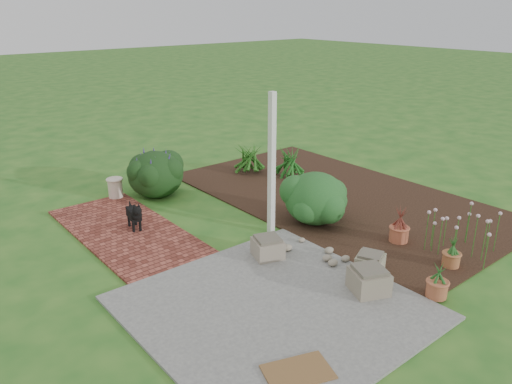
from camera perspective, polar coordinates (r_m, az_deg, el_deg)
ground at (r=8.71m, az=0.66°, el=-5.33°), size 80.00×80.00×0.00m
concrete_patio at (r=6.84m, az=2.10°, el=-13.04°), size 3.50×3.50×0.04m
brick_path at (r=9.24m, az=-14.61°, el=-4.30°), size 1.60×3.50×0.04m
garden_bed at (r=10.65m, az=9.26°, el=-0.55°), size 4.00×7.00×0.03m
veranda_post at (r=8.50m, az=1.81°, el=3.08°), size 0.10×0.10×2.50m
stone_trough_near at (r=7.23m, az=12.76°, el=-9.91°), size 0.63×0.63×0.32m
stone_trough_mid at (r=7.75m, az=12.90°, el=-7.97°), size 0.51×0.51×0.26m
stone_trough_far at (r=7.97m, az=1.35°, el=-6.44°), size 0.55×0.55×0.29m
coir_doormat at (r=5.80m, az=4.80°, el=-19.78°), size 0.85×0.69×0.02m
black_dog at (r=9.09m, az=-13.73°, el=-2.43°), size 0.25×0.59×0.51m
cream_ceramic_urn at (r=10.78m, az=-15.78°, el=0.45°), size 0.33×0.33×0.40m
evergreen_shrub at (r=9.19m, az=6.80°, el=-0.57°), size 1.50×1.50×0.97m
agapanthus_clump_back at (r=11.64m, az=3.82°, el=3.78°), size 1.20×1.20×0.84m
agapanthus_clump_front at (r=11.87m, az=-0.82°, el=4.20°), size 1.26×1.26×0.86m
pink_flower_patch at (r=8.72m, az=22.90°, el=-4.23°), size 1.32×1.32×0.71m
terracotta_pot_bronze at (r=8.84m, az=16.01°, el=-4.64°), size 0.41×0.41×0.26m
terracotta_pot_small_left at (r=8.30m, az=21.40°, el=-7.18°), size 0.30×0.30×0.22m
terracotta_pot_small_right at (r=7.40m, az=19.97°, el=-10.37°), size 0.36×0.36×0.24m
purple_flowering_bush at (r=10.70m, az=-11.42°, el=2.11°), size 1.24×1.24×0.99m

